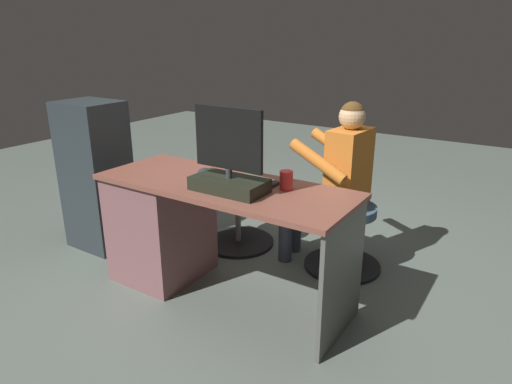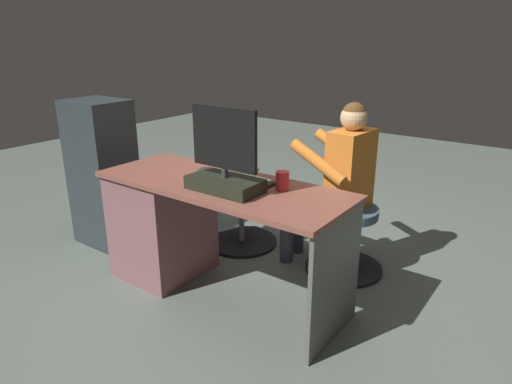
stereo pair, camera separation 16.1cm
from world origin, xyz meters
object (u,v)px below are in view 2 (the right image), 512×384
Objects in this scene: computer_mouse at (203,170)px; cup at (282,181)px; office_chair_teddy at (241,213)px; tv_remote at (216,177)px; teddy_bear at (242,169)px; keyboard at (241,180)px; desk at (174,221)px; person at (336,175)px; monitor at (225,168)px; visitor_chair at (346,235)px.

cup is (-0.58, -0.02, 0.04)m from computer_mouse.
computer_mouse is 0.78m from office_chair_teddy.
teddy_bear is (0.29, -0.62, -0.15)m from tv_remote.
keyboard is at bearing 3.09° from cup.
person is (-0.79, -0.73, 0.28)m from desk.
monitor is 0.26m from tv_remote.
visitor_chair is at bearing -174.92° from teddy_bear.
desk is 0.88m from cup.
monitor is at bearing 151.53° from computer_mouse.
visitor_chair is (-0.89, -0.74, -0.14)m from desk.
keyboard is at bearing -169.73° from desk.
tv_remote is (-0.14, 0.04, -0.01)m from computer_mouse.
desk is 0.61m from keyboard.
desk is 16.43× the size of computer_mouse.
tv_remote is 0.27× the size of office_chair_teddy.
keyboard reaches higher than desk.
office_chair_teddy is (0.45, -0.57, -0.50)m from keyboard.
cup is at bearing -142.27° from monitor.
computer_mouse reaches higher than desk.
office_chair_teddy is 1.03× the size of visitor_chair.
keyboard reaches higher than office_chair_teddy.
computer_mouse is 0.08× the size of person.
monitor is 0.22m from keyboard.
person is at bearing -133.06° from tv_remote.
tv_remote is at bearing 115.43° from office_chair_teddy.
office_chair_teddy is 0.84m from visitor_chair.
office_chair_teddy is at bearing -75.28° from computer_mouse.
teddy_bear reaches higher than tv_remote.
monitor is at bearing 99.01° from keyboard.
person reaches higher than keyboard.
person is (-0.30, -0.65, -0.08)m from keyboard.
desk is 2.84× the size of office_chair_teddy.
tv_remote is 0.49× the size of teddy_bear.
monitor reaches higher than person.
office_chair_teddy is 0.48× the size of person.
cup is at bearing 88.28° from person.
teddy_bear is 0.26× the size of person.
teddy_bear is (0.73, -0.57, -0.19)m from cup.
cup is at bearing 79.82° from visitor_chair.
tv_remote is at bearing -36.71° from monitor.
person is at bearing -137.16° from desk.
computer_mouse is (-0.20, -0.09, 0.36)m from desk.
desk is at bearing 39.96° from visitor_chair.
monitor reaches higher than tv_remote.
person is (-0.59, -0.65, -0.09)m from computer_mouse.
teddy_bear is (0.47, -0.76, -0.27)m from monitor.
cup is 0.20× the size of visitor_chair.
monitor is 4.36× the size of cup.
office_chair_teddy is (0.47, -0.75, -0.62)m from monitor.
desk is 0.71m from monitor.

